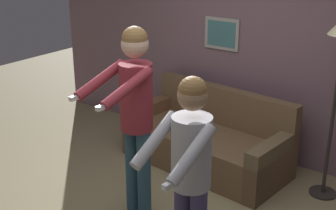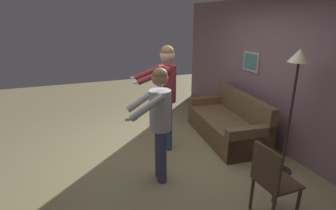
% 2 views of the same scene
% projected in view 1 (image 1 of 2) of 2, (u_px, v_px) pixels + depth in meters
% --- Properties ---
extents(back_wall_assembly, '(6.40, 0.09, 2.60)m').
position_uv_depth(back_wall_assembly, '(265.00, 51.00, 5.34)').
color(back_wall_assembly, slate).
rests_on(back_wall_assembly, ground_plane).
extents(couch, '(1.97, 1.03, 0.87)m').
position_uv_depth(couch, '(208.00, 142.00, 5.43)').
color(couch, brown).
rests_on(couch, ground_plane).
extents(person_standing_left, '(0.48, 0.76, 1.83)m').
position_uv_depth(person_standing_left, '(135.00, 104.00, 4.19)').
color(person_standing_left, '#2C5064').
rests_on(person_standing_left, ground_plane).
extents(person_standing_right, '(0.47, 0.66, 1.65)m').
position_uv_depth(person_standing_right, '(190.00, 163.00, 3.43)').
color(person_standing_right, '#443F6B').
rests_on(person_standing_right, ground_plane).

